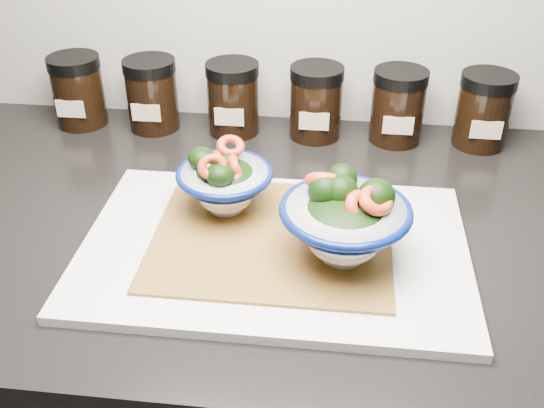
# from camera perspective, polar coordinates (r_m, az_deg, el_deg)

# --- Properties ---
(countertop) EXTENTS (3.50, 0.60, 0.04)m
(countertop) POSITION_cam_1_polar(r_m,az_deg,el_deg) (0.83, -4.68, -2.16)
(countertop) COLOR black
(countertop) RESTS_ON cabinet
(cutting_board) EXTENTS (0.45, 0.30, 0.01)m
(cutting_board) POSITION_cam_1_polar(r_m,az_deg,el_deg) (0.75, 0.21, -4.01)
(cutting_board) COLOR silver
(cutting_board) RESTS_ON countertop
(bamboo_mat) EXTENTS (0.28, 0.24, 0.00)m
(bamboo_mat) POSITION_cam_1_polar(r_m,az_deg,el_deg) (0.76, 0.00, -2.92)
(bamboo_mat) COLOR olive
(bamboo_mat) RESTS_ON cutting_board
(bowl_left) EXTENTS (0.12, 0.12, 0.10)m
(bowl_left) POSITION_cam_1_polar(r_m,az_deg,el_deg) (0.78, -4.28, 1.94)
(bowl_left) COLOR white
(bowl_left) RESTS_ON bamboo_mat
(bowl_right) EXTENTS (0.15, 0.15, 0.10)m
(bowl_right) POSITION_cam_1_polar(r_m,az_deg,el_deg) (0.70, 6.57, -1.50)
(bowl_right) COLOR white
(bowl_right) RESTS_ON bamboo_mat
(spice_jar_a) EXTENTS (0.08, 0.08, 0.11)m
(spice_jar_a) POSITION_cam_1_polar(r_m,az_deg,el_deg) (1.07, -17.00, 9.69)
(spice_jar_a) COLOR black
(spice_jar_a) RESTS_ON countertop
(spice_jar_b) EXTENTS (0.08, 0.08, 0.11)m
(spice_jar_b) POSITION_cam_1_polar(r_m,az_deg,el_deg) (1.03, -10.71, 9.64)
(spice_jar_b) COLOR black
(spice_jar_b) RESTS_ON countertop
(spice_jar_c) EXTENTS (0.08, 0.08, 0.11)m
(spice_jar_c) POSITION_cam_1_polar(r_m,az_deg,el_deg) (1.00, -3.51, 9.46)
(spice_jar_c) COLOR black
(spice_jar_c) RESTS_ON countertop
(spice_jar_d) EXTENTS (0.08, 0.08, 0.11)m
(spice_jar_d) POSITION_cam_1_polar(r_m,az_deg,el_deg) (0.99, 3.95, 9.10)
(spice_jar_d) COLOR black
(spice_jar_d) RESTS_ON countertop
(spice_jar_e) EXTENTS (0.08, 0.08, 0.11)m
(spice_jar_e) POSITION_cam_1_polar(r_m,az_deg,el_deg) (0.99, 11.21, 8.62)
(spice_jar_e) COLOR black
(spice_jar_e) RESTS_ON countertop
(spice_jar_f) EXTENTS (0.08, 0.08, 0.11)m
(spice_jar_f) POSITION_cam_1_polar(r_m,az_deg,el_deg) (1.01, 18.45, 7.99)
(spice_jar_f) COLOR black
(spice_jar_f) RESTS_ON countertop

